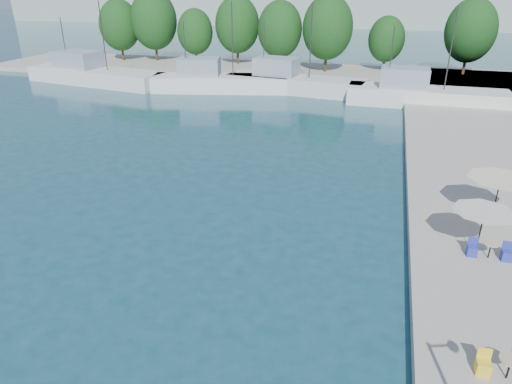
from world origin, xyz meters
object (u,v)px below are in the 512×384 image
(umbrella_white, at_px, (484,217))
(umbrella_cream, at_px, (500,183))
(trawler_02, at_px, (216,82))
(trawler_01, at_px, (94,75))
(trawler_04, at_px, (422,95))
(trawler_03, at_px, (292,83))

(umbrella_white, height_order, umbrella_cream, umbrella_cream)
(trawler_02, bearing_deg, trawler_01, 166.51)
(trawler_01, relative_size, trawler_04, 1.21)
(trawler_04, bearing_deg, umbrella_white, -87.46)
(trawler_02, relative_size, umbrella_white, 5.94)
(trawler_03, bearing_deg, trawler_01, -168.36)
(trawler_02, distance_m, umbrella_cream, 37.28)
(trawler_01, height_order, trawler_04, same)
(trawler_03, distance_m, umbrella_white, 36.53)
(trawler_04, relative_size, umbrella_cream, 4.92)
(trawler_01, height_order, trawler_03, same)
(trawler_02, distance_m, trawler_03, 8.87)
(trawler_03, height_order, trawler_04, same)
(trawler_03, xyz_separation_m, trawler_04, (14.31, -2.73, 0.00))
(trawler_01, bearing_deg, trawler_02, 8.96)
(trawler_01, distance_m, trawler_03, 25.35)
(umbrella_white, bearing_deg, umbrella_cream, 71.35)
(trawler_03, xyz_separation_m, umbrella_white, (15.41, -33.09, 1.37))
(trawler_01, xyz_separation_m, umbrella_white, (40.69, -31.20, 1.37))
(trawler_01, distance_m, trawler_02, 16.64)
(trawler_04, distance_m, umbrella_cream, 26.74)
(trawler_02, height_order, trawler_03, same)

